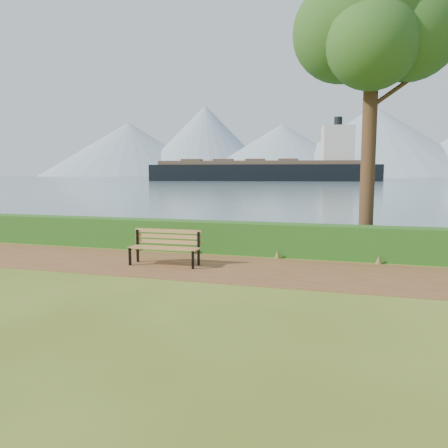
% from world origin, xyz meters
% --- Properties ---
extents(ground, '(140.00, 140.00, 0.00)m').
position_xyz_m(ground, '(0.00, 0.00, 0.00)').
color(ground, '#4E611B').
rests_on(ground, ground).
extents(path, '(40.00, 3.40, 0.01)m').
position_xyz_m(path, '(0.00, 0.30, 0.01)').
color(path, brown).
rests_on(path, ground).
extents(hedge, '(32.00, 0.85, 1.00)m').
position_xyz_m(hedge, '(0.00, 2.60, 0.50)').
color(hedge, '#1D4915').
rests_on(hedge, ground).
extents(water, '(700.00, 510.00, 0.00)m').
position_xyz_m(water, '(0.00, 260.00, 0.01)').
color(water, slate).
rests_on(water, ground).
extents(mountains, '(585.00, 190.00, 70.00)m').
position_xyz_m(mountains, '(-9.17, 406.05, 27.70)').
color(mountains, '#7B8FA5').
rests_on(mountains, ground).
extents(bench, '(2.01, 0.64, 1.00)m').
position_xyz_m(bench, '(-1.27, 0.24, 0.58)').
color(bench, black).
rests_on(bench, ground).
extents(tree, '(5.07, 4.30, 9.80)m').
position_xyz_m(tree, '(4.15, 3.98, 7.28)').
color(tree, '#342215').
rests_on(tree, ground).
extents(cargo_ship, '(80.04, 25.71, 24.01)m').
position_xyz_m(cargo_ship, '(-23.94, 141.39, 3.58)').
color(cargo_ship, black).
rests_on(cargo_ship, ground).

